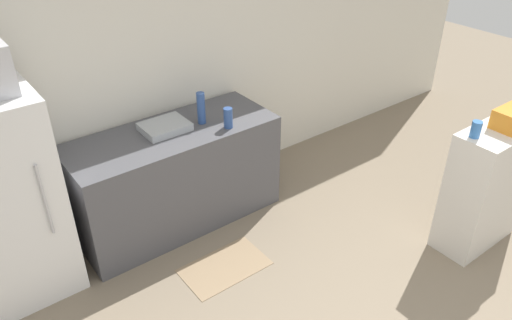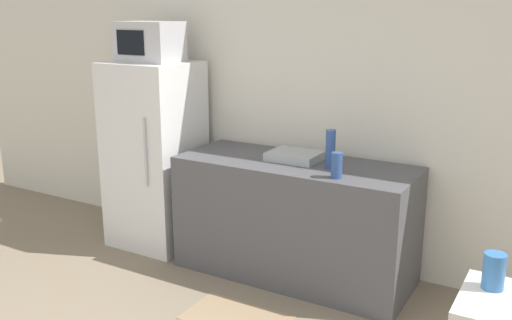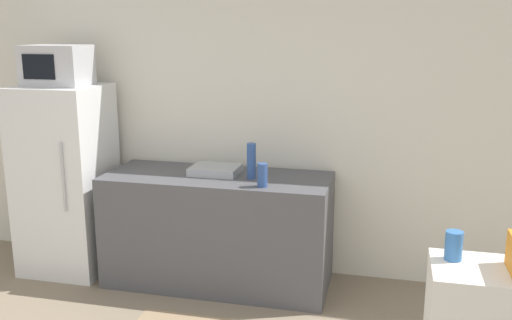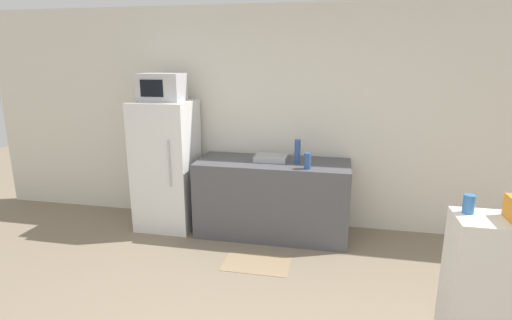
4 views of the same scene
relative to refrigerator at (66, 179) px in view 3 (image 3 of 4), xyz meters
name	(u,v)px [view 3 (image 3 of 4)]	position (x,y,z in m)	size (l,w,h in m)	color
wall_back	(250,113)	(1.44, 0.41, 0.54)	(8.00, 0.06, 2.60)	silver
refrigerator	(66,179)	(0.00, 0.00, 0.00)	(0.66, 0.64, 1.52)	silver
microwave	(57,65)	(0.00, 0.00, 0.92)	(0.48, 0.34, 0.31)	#BCBCC1
counter	(218,230)	(1.28, 0.01, -0.33)	(1.72, 0.68, 0.87)	#4C4C51
sink_basin	(215,170)	(1.25, 0.06, 0.14)	(0.36, 0.29, 0.06)	#9EA3A8
bottle_tall	(251,161)	(1.56, -0.01, 0.24)	(0.07, 0.07, 0.27)	#2D4C8C
bottle_short	(262,175)	(1.69, -0.21, 0.19)	(0.07, 0.07, 0.17)	#2D4C8C
jar	(454,246)	(2.83, -1.65, 0.34)	(0.07, 0.07, 0.12)	#336BB2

